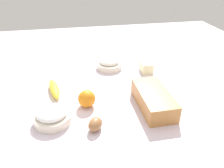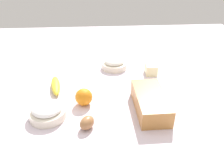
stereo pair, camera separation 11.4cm
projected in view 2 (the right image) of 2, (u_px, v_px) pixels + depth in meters
The scene contains 8 objects.
ground_plane at pixel (112, 92), 1.17m from camera, with size 2.40×2.40×0.02m, color silver.
loaf_pan at pixel (150, 102), 1.01m from camera, with size 0.28×0.13×0.08m.
flour_bowl at pixel (114, 64), 1.38m from camera, with size 0.16×0.16×0.07m.
sugar_bowl at pixel (47, 111), 0.96m from camera, with size 0.16×0.16×0.07m.
banana at pixel (56, 85), 1.17m from camera, with size 0.19×0.04×0.04m, color yellow.
orange_fruit at pixel (84, 97), 1.04m from camera, with size 0.08×0.08×0.08m, color orange.
butter_block at pixel (151, 69), 1.32m from camera, with size 0.09×0.06×0.06m, color #F4EDB2.
egg_near_butter at pixel (87, 123), 0.90m from camera, with size 0.05×0.05×0.07m, color #9D6940.
Camera 2 is at (0.99, -0.07, 0.61)m, focal length 36.23 mm.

